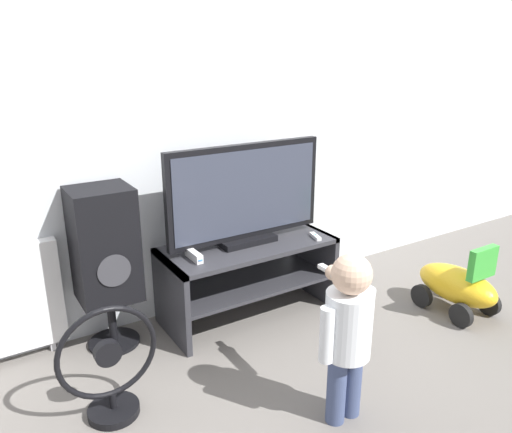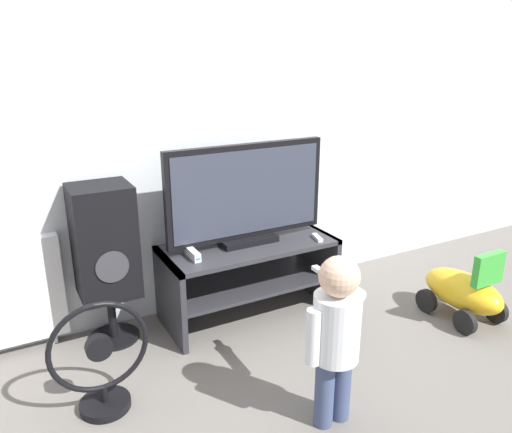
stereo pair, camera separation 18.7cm
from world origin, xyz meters
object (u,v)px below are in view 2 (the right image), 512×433
object	(u,v)px
child	(335,327)
radiator	(6,295)
game_console	(193,254)
remote_primary	(317,238)
television	(247,195)
speaker_tower	(105,245)
ride_on_toy	(464,291)
floor_fan	(101,363)

from	to	relation	value
child	radiator	world-z (taller)	child
game_console	remote_primary	distance (m)	0.87
television	game_console	world-z (taller)	television
speaker_tower	game_console	bearing A→B (deg)	-20.70
remote_primary	child	distance (m)	1.11
speaker_tower	ride_on_toy	size ratio (longest dim) A/B	1.70
game_console	remote_primary	size ratio (longest dim) A/B	1.34
game_console	ride_on_toy	xyz separation A→B (m)	(1.67, -0.68, -0.35)
speaker_tower	television	bearing A→B (deg)	-6.70
child	floor_fan	bearing A→B (deg)	147.38
ride_on_toy	radiator	xyz separation A→B (m)	(-2.71, 1.01, 0.18)
remote_primary	game_console	bearing A→B (deg)	172.91
television	speaker_tower	bearing A→B (deg)	173.30
game_console	speaker_tower	xyz separation A→B (m)	(-0.48, 0.18, 0.09)
child	speaker_tower	bearing A→B (deg)	121.73
speaker_tower	ride_on_toy	world-z (taller)	speaker_tower
ride_on_toy	radiator	size ratio (longest dim) A/B	0.83
speaker_tower	floor_fan	size ratio (longest dim) A/B	1.67
speaker_tower	remote_primary	bearing A→B (deg)	-12.18
television	game_console	xyz separation A→B (m)	(-0.42, -0.08, -0.30)
game_console	ride_on_toy	distance (m)	1.84
floor_fan	remote_primary	bearing A→B (deg)	12.42
floor_fan	radiator	world-z (taller)	radiator
floor_fan	radiator	bearing A→B (deg)	115.53
child	ride_on_toy	xyz separation A→B (m)	(1.38, 0.38, -0.32)
game_console	remote_primary	xyz separation A→B (m)	(0.86, -0.11, -0.02)
television	floor_fan	size ratio (longest dim) A/B	1.83
ride_on_toy	radiator	distance (m)	2.90
game_console	radiator	distance (m)	1.11
television	game_console	bearing A→B (deg)	-169.52
television	speaker_tower	size ratio (longest dim) A/B	1.09
child	television	bearing A→B (deg)	83.46
game_console	ride_on_toy	size ratio (longest dim) A/B	0.30
television	speaker_tower	xyz separation A→B (m)	(-0.90, 0.11, -0.21)
game_console	child	xyz separation A→B (m)	(0.29, -1.06, -0.03)
television	child	world-z (taller)	television
speaker_tower	ride_on_toy	xyz separation A→B (m)	(2.15, -0.87, -0.44)
child	ride_on_toy	size ratio (longest dim) A/B	1.48
speaker_tower	radiator	world-z (taller)	speaker_tower
television	remote_primary	xyz separation A→B (m)	(0.44, -0.18, -0.31)
game_console	radiator	bearing A→B (deg)	162.89
radiator	speaker_tower	bearing A→B (deg)	-13.90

